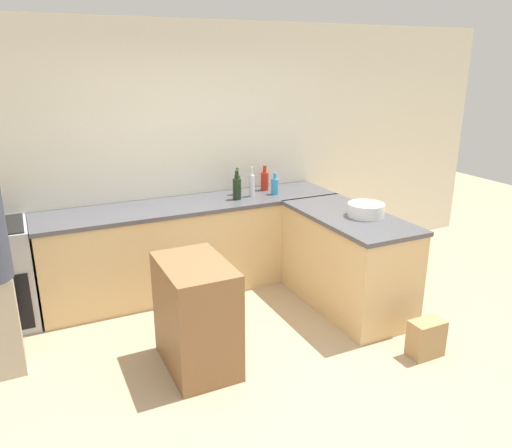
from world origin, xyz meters
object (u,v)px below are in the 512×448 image
Objects in this scene: hot_sauce_bottle at (265,180)px; wine_bottle_dark at (237,188)px; olive_oil_bottle at (237,184)px; vinegar_bottle_clear at (252,185)px; paper_bag at (426,338)px; mixing_bowl at (366,210)px; dish_soap_bottle at (275,186)px; island_table at (196,315)px.

wine_bottle_dark is at bearing -152.31° from hot_sauce_bottle.
olive_oil_bottle reaches higher than hot_sauce_bottle.
vinegar_bottle_clear is at bearing -143.04° from hot_sauce_bottle.
olive_oil_bottle is 2.45m from paper_bag.
paper_bag is at bearing -92.28° from mixing_bowl.
vinegar_bottle_clear is 0.18m from olive_oil_bottle.
wine_bottle_dark is at bearing -114.72° from olive_oil_bottle.
olive_oil_bottle is at bearing 65.28° from wine_bottle_dark.
dish_soap_bottle is at bearing -25.01° from olive_oil_bottle.
dish_soap_bottle is 2.21m from paper_bag.
mixing_bowl is 1.06× the size of vinegar_bottle_clear.
dish_soap_bottle is at bearing -6.82° from vinegar_bottle_clear.
paper_bag is at bearing -80.53° from hot_sauce_bottle.
island_table is 1.87m from paper_bag.
dish_soap_bottle reaches higher than paper_bag.
mixing_bowl is at bearing -69.94° from dish_soap_bottle.
vinegar_bottle_clear is 2.30m from paper_bag.
dish_soap_bottle is 0.75× the size of paper_bag.
paper_bag is at bearing -73.26° from vinegar_bottle_clear.
vinegar_bottle_clear is at bearing 173.18° from dish_soap_bottle.
olive_oil_bottle is at bearing 56.05° from island_table.
dish_soap_bottle is at bearing -85.86° from hot_sauce_bottle.
wine_bottle_dark is at bearing -166.69° from vinegar_bottle_clear.
wine_bottle_dark reaches higher than hot_sauce_bottle.
olive_oil_bottle is at bearing -172.94° from hot_sauce_bottle.
dish_soap_bottle is (0.45, 0.01, -0.03)m from wine_bottle_dark.
olive_oil_bottle is at bearing 121.31° from mixing_bowl.
paper_bag is (0.37, -2.21, -0.88)m from hot_sauce_bottle.
island_table is at bearing -172.00° from mixing_bowl.
dish_soap_bottle is (0.36, -0.17, -0.02)m from olive_oil_bottle.
island_table is at bearing -136.01° from dish_soap_bottle.
olive_oil_bottle is 0.20m from wine_bottle_dark.
olive_oil_bottle is 0.96× the size of wine_bottle_dark.
olive_oil_bottle is (1.00, 1.49, 0.61)m from island_table.
olive_oil_bottle reaches higher than island_table.
mixing_bowl reaches higher than island_table.
island_table is 2.58× the size of mixing_bowl.
hot_sauce_bottle is 2.41m from paper_bag.
hot_sauce_bottle reaches higher than island_table.
wine_bottle_dark is (-0.08, -0.18, 0.00)m from olive_oil_bottle.
wine_bottle_dark is 0.45m from dish_soap_bottle.
vinegar_bottle_clear is at bearing 13.31° from wine_bottle_dark.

